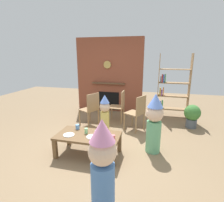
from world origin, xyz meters
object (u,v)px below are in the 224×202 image
paper_plate_front (92,137)px  dining_chair_middle (120,105)px  bookshelf (171,88)px  dining_chair_right (138,111)px  dining_chair_left (91,108)px  child_with_cone_hat (103,165)px  child_in_pink (154,122)px  paper_cup_far_left (86,131)px  paper_cup_near_left (113,137)px  child_by_the_chairs (105,112)px  coffee_table (88,138)px  paper_cup_center (78,127)px  birthday_cake_slice (108,132)px  paper_plate_rear (69,135)px  potted_plant_tall (192,115)px  paper_cup_near_right (111,141)px

paper_plate_front → dining_chair_middle: bearing=86.6°
bookshelf → dining_chair_right: bookshelf is taller
dining_chair_left → child_with_cone_hat: bearing=141.9°
child_in_pink → dining_chair_right: bearing=-86.0°
child_with_cone_hat → paper_cup_far_left: bearing=1.1°
dining_chair_left → dining_chair_middle: (0.67, 0.47, 0.00)m
paper_plate_front → bookshelf: bearing=61.3°
paper_cup_near_left → child_in_pink: bearing=36.3°
bookshelf → dining_chair_middle: size_ratio=2.11×
paper_cup_near_left → child_by_the_chairs: 1.33m
coffee_table → child_with_cone_hat: size_ratio=0.99×
paper_cup_near_left → paper_cup_center: (-0.80, 0.27, 0.00)m
birthday_cake_slice → paper_cup_center: bearing=175.3°
paper_plate_rear → paper_cup_far_left: bearing=27.2°
paper_cup_center → dining_chair_left: (-0.15, 1.15, 0.05)m
paper_cup_far_left → coffee_table: bearing=-38.9°
child_in_pink → dining_chair_left: 1.88m
paper_cup_near_left → dining_chair_left: dining_chair_left is taller
paper_cup_center → dining_chair_right: dining_chair_right is taller
paper_plate_front → potted_plant_tall: (2.02, 1.97, -0.07)m
bookshelf → potted_plant_tall: bookshelf is taller
paper_plate_rear → birthday_cake_slice: bearing=19.5°
coffee_table → potted_plant_tall: potted_plant_tall is taller
paper_plate_front → birthday_cake_slice: birthday_cake_slice is taller
birthday_cake_slice → dining_chair_left: size_ratio=0.11×
coffee_table → birthday_cake_slice: birthday_cake_slice is taller
child_with_cone_hat → child_by_the_chairs: bearing=-13.6°
bookshelf → paper_cup_near_left: 2.97m
paper_cup_near_left → bookshelf: bearing=68.0°
child_with_cone_hat → child_in_pink: child_with_cone_hat is taller
potted_plant_tall → child_in_pink: bearing=-122.9°
paper_cup_far_left → birthday_cake_slice: paper_cup_far_left is taller
paper_cup_near_right → child_in_pink: bearing=43.9°
coffee_table → child_with_cone_hat: child_with_cone_hat is taller
paper_cup_far_left → child_by_the_chairs: (0.04, 1.11, 0.02)m
coffee_table → paper_cup_near_left: 0.52m
child_in_pink → dining_chair_middle: child_in_pink is taller
paper_cup_near_right → dining_chair_middle: (-0.29, 2.04, 0.06)m
coffee_table → paper_cup_far_left: 0.13m
paper_cup_far_left → potted_plant_tall: (2.18, 1.85, -0.12)m
child_by_the_chairs → birthday_cake_slice: bearing=19.4°
bookshelf → paper_cup_near_right: bookshelf is taller
paper_plate_front → paper_cup_near_left: bearing=-0.2°
bookshelf → child_with_cone_hat: bookshelf is taller
paper_cup_far_left → paper_plate_front: paper_cup_far_left is taller
paper_cup_far_left → child_with_cone_hat: size_ratio=0.09×
paper_cup_center → dining_chair_middle: dining_chair_middle is taller
paper_plate_front → potted_plant_tall: potted_plant_tall is taller
paper_plate_front → child_in_pink: bearing=25.0°
paper_cup_near_right → child_with_cone_hat: bearing=-82.0°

